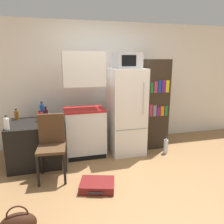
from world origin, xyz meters
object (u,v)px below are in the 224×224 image
at_px(microwave, 127,61).
at_px(handbag, 18,224).
at_px(bottle_wine_dark, 46,116).
at_px(chair, 52,141).
at_px(kitchen_hutch, 84,110).
at_px(water_bottle_front, 166,146).
at_px(bookshelf, 154,104).
at_px(bottle_clear_short, 47,116).
at_px(refrigerator, 126,111).
at_px(bottle_ketchup_red, 40,117).
at_px(suitcase_large_flat, 97,185).
at_px(side_table, 35,143).
at_px(bottle_amber_beer, 16,115).
at_px(bottle_milk_white, 6,124).
at_px(bottle_blue_soda, 42,111).

distance_m(microwave, handbag, 2.91).
height_order(microwave, bottle_wine_dark, microwave).
bearing_deg(chair, handbag, -102.70).
xyz_separation_m(kitchen_hutch, water_bottle_front, (1.48, -0.35, -0.71)).
distance_m(bookshelf, bottle_wine_dark, 2.09).
height_order(bookshelf, bottle_clear_short, bookshelf).
distance_m(refrigerator, bottle_clear_short, 1.44).
distance_m(microwave, bottle_clear_short, 1.72).
relative_size(bottle_ketchup_red, chair, 0.19).
bearing_deg(chair, suitcase_large_flat, -36.94).
xyz_separation_m(bottle_ketchup_red, handbag, (-0.17, -1.72, -0.67)).
xyz_separation_m(bookshelf, suitcase_large_flat, (-1.42, -1.25, -0.82)).
xyz_separation_m(side_table, kitchen_hutch, (0.87, 0.13, 0.49)).
distance_m(bottle_clear_short, bottle_amber_beer, 0.52).
bearing_deg(microwave, suitcase_large_flat, -125.02).
height_order(bottle_milk_white, suitcase_large_flat, bottle_milk_white).
bearing_deg(bottle_blue_soda, suitcase_large_flat, -62.27).
bearing_deg(bottle_blue_soda, handbag, -95.71).
xyz_separation_m(bottle_amber_beer, bottle_wine_dark, (0.51, -0.34, 0.03)).
height_order(suitcase_large_flat, handbag, handbag).
height_order(handbag, water_bottle_front, water_bottle_front).
xyz_separation_m(bookshelf, handbag, (-2.34, -1.84, -0.75)).
relative_size(side_table, microwave, 1.87).
height_order(kitchen_hutch, bottle_clear_short, kitchen_hutch).
xyz_separation_m(bottle_milk_white, bottle_amber_beer, (0.06, 0.56, -0.01)).
bearing_deg(bottle_ketchup_red, bookshelf, 3.34).
bearing_deg(handbag, bottle_blue_soda, 84.29).
distance_m(microwave, bottle_ketchup_red, 1.80).
bearing_deg(bottle_ketchup_red, chair, -73.95).
bearing_deg(refrigerator, bottle_wine_dark, -174.70).
bearing_deg(bottle_blue_soda, bottle_wine_dark, -78.92).
distance_m(bottle_milk_white, handbag, 1.55).
xyz_separation_m(refrigerator, bookshelf, (0.63, 0.12, 0.08)).
bearing_deg(bottle_ketchup_red, microwave, 0.05).
relative_size(kitchen_hutch, microwave, 4.25).
bearing_deg(bottle_milk_white, bottle_wine_dark, 21.75).
distance_m(kitchen_hutch, chair, 0.93).
xyz_separation_m(bottle_wine_dark, chair, (0.07, -0.48, -0.26)).
xyz_separation_m(kitchen_hutch, chair, (-0.59, -0.66, -0.28)).
xyz_separation_m(microwave, bottle_clear_short, (-1.44, 0.10, -0.94)).
xyz_separation_m(refrigerator, bottle_ketchup_red, (-1.54, -0.00, 0.00)).
relative_size(refrigerator, microwave, 3.60).
relative_size(refrigerator, bottle_amber_beer, 8.28).
relative_size(kitchen_hutch, bottle_milk_white, 8.61).
distance_m(kitchen_hutch, bottle_clear_short, 0.66).
bearing_deg(chair, side_table, 122.44).
distance_m(side_table, bottle_milk_white, 0.64).
relative_size(microwave, bottle_milk_white, 2.03).
xyz_separation_m(bottle_wine_dark, bottle_ketchup_red, (-0.10, 0.13, -0.04)).
relative_size(kitchen_hutch, bottle_blue_soda, 6.51).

